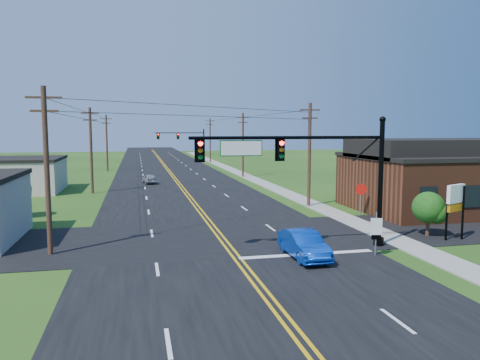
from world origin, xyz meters
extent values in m
plane|color=#1C4112|center=(0.00, 0.00, 0.00)|extent=(260.00, 260.00, 0.00)
cube|color=black|center=(0.00, 50.00, 0.02)|extent=(16.00, 220.00, 0.04)
cube|color=black|center=(0.00, 12.00, 0.02)|extent=(70.00, 10.00, 0.04)
cube|color=gray|center=(10.50, 40.00, 0.04)|extent=(2.00, 160.00, 0.08)
cylinder|color=black|center=(8.80, 8.00, 3.60)|extent=(0.28, 0.28, 7.20)
cylinder|color=black|center=(8.80, 8.00, 0.25)|extent=(0.60, 0.60, 0.50)
sphere|color=black|center=(8.80, 8.00, 7.30)|extent=(0.36, 0.36, 0.36)
cylinder|color=black|center=(3.30, 8.00, 6.30)|extent=(11.00, 0.18, 0.18)
cube|color=#045516|center=(0.60, 8.00, 5.75)|extent=(2.30, 0.06, 0.85)
cylinder|color=black|center=(8.80, 80.00, 3.60)|extent=(0.28, 0.28, 7.20)
cylinder|color=black|center=(8.80, 80.00, 0.25)|extent=(0.60, 0.60, 0.50)
sphere|color=black|center=(8.80, 80.00, 7.30)|extent=(0.36, 0.36, 0.36)
cylinder|color=black|center=(3.80, 80.00, 6.00)|extent=(10.00, 0.18, 0.18)
cube|color=#045516|center=(0.60, 80.00, 5.45)|extent=(2.30, 0.06, 0.85)
cube|color=brown|center=(20.00, 18.00, 2.20)|extent=(14.00, 11.00, 4.40)
cube|color=black|center=(20.00, 18.00, 4.55)|extent=(14.20, 11.20, 0.30)
cube|color=beige|center=(-19.00, 38.00, 1.70)|extent=(12.00, 9.00, 3.40)
cube|color=black|center=(-19.00, 38.00, 3.55)|extent=(12.20, 9.20, 0.30)
cylinder|color=#372419|center=(-9.50, 10.00, 4.50)|extent=(0.28, 0.28, 9.00)
cube|color=#372419|center=(-9.50, 10.00, 8.40)|extent=(1.80, 0.12, 0.12)
cube|color=#372419|center=(-9.50, 10.00, 7.70)|extent=(1.40, 0.12, 0.12)
cylinder|color=#372419|center=(-9.50, 35.00, 4.50)|extent=(0.28, 0.28, 9.00)
cube|color=#372419|center=(-9.50, 35.00, 8.40)|extent=(1.80, 0.12, 0.12)
cube|color=#372419|center=(-9.50, 35.00, 7.70)|extent=(1.40, 0.12, 0.12)
cylinder|color=#372419|center=(-9.50, 62.00, 4.50)|extent=(0.28, 0.28, 9.00)
cube|color=#372419|center=(-9.50, 62.00, 8.40)|extent=(1.80, 0.12, 0.12)
cube|color=#372419|center=(-9.50, 62.00, 7.70)|extent=(1.40, 0.12, 0.12)
cylinder|color=#372419|center=(9.80, 22.00, 4.50)|extent=(0.28, 0.28, 9.00)
cube|color=#372419|center=(9.80, 22.00, 8.40)|extent=(1.80, 0.12, 0.12)
cube|color=#372419|center=(9.80, 22.00, 7.70)|extent=(1.40, 0.12, 0.12)
cylinder|color=#372419|center=(9.80, 48.00, 4.50)|extent=(0.28, 0.28, 9.00)
cube|color=#372419|center=(9.80, 48.00, 8.40)|extent=(1.80, 0.12, 0.12)
cube|color=#372419|center=(9.80, 48.00, 7.70)|extent=(1.40, 0.12, 0.12)
cylinder|color=#372419|center=(9.80, 78.00, 4.50)|extent=(0.28, 0.28, 9.00)
cube|color=#372419|center=(9.80, 78.00, 8.40)|extent=(1.80, 0.12, 0.12)
cube|color=#372419|center=(9.80, 78.00, 7.70)|extent=(1.40, 0.12, 0.12)
cylinder|color=#372419|center=(16.00, 26.00, 0.92)|extent=(0.24, 0.24, 1.85)
sphere|color=#1A4711|center=(16.00, 26.00, 2.60)|extent=(3.00, 3.00, 3.00)
cylinder|color=#372419|center=(13.00, 9.50, 0.66)|extent=(0.24, 0.24, 1.32)
sphere|color=#1A4711|center=(13.00, 9.50, 1.86)|extent=(2.00, 2.00, 2.00)
cylinder|color=#372419|center=(-14.00, 22.00, 0.77)|extent=(0.24, 0.24, 1.54)
sphere|color=#1A4711|center=(-14.00, 22.00, 2.17)|extent=(2.40, 2.40, 2.40)
imported|color=#0733A5|center=(3.61, 6.43, 0.71)|extent=(1.62, 4.37, 1.43)
imported|color=#A0A1A5|center=(-3.37, 42.52, 0.59)|extent=(1.89, 3.63, 1.18)
cylinder|color=slate|center=(7.50, 6.00, 1.20)|extent=(0.10, 0.10, 2.39)
cube|color=white|center=(7.50, 5.97, 1.90)|extent=(0.58, 0.23, 0.33)
cube|color=white|center=(7.50, 5.97, 1.47)|extent=(0.58, 0.23, 0.60)
cube|color=black|center=(7.50, 5.97, 1.03)|extent=(0.47, 0.19, 0.24)
cylinder|color=slate|center=(12.15, 16.91, 1.20)|extent=(0.10, 0.10, 2.39)
cylinder|color=#B8110A|center=(12.15, 16.88, 2.11)|extent=(0.86, 0.38, 0.91)
cylinder|color=black|center=(13.39, 8.22, 1.67)|extent=(0.17, 0.17, 3.34)
cylinder|color=black|center=(14.51, 8.22, 1.67)|extent=(0.17, 0.17, 3.34)
cube|color=white|center=(13.95, 8.22, 2.88)|extent=(1.62, 0.90, 1.11)
cube|color=#CC720C|center=(13.95, 8.22, 2.04)|extent=(1.44, 0.80, 0.46)
camera|label=1|loc=(-4.83, -16.25, 6.76)|focal=35.00mm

